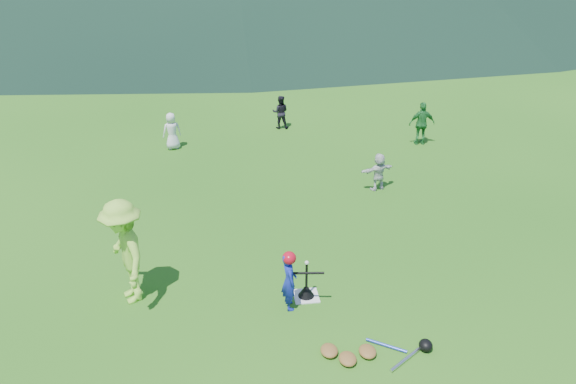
{
  "coord_description": "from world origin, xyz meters",
  "views": [
    {
      "loc": [
        -1.44,
        -8.2,
        6.31
      ],
      "look_at": [
        0.0,
        2.5,
        0.9
      ],
      "focal_mm": 35.0,
      "sensor_mm": 36.0,
      "label": 1
    }
  ],
  "objects_px": {
    "fielder_d": "(379,172)",
    "fielder_a": "(172,131)",
    "home_plate": "(306,296)",
    "batting_tee": "(306,291)",
    "fielder_b": "(280,112)",
    "equipment_pile": "(368,352)",
    "adult_coach": "(125,252)",
    "fielder_c": "(422,124)",
    "batter_child": "(289,281)"
  },
  "relations": [
    {
      "from": "equipment_pile",
      "to": "batter_child",
      "type": "bearing_deg",
      "value": 127.84
    },
    {
      "from": "adult_coach",
      "to": "batting_tee",
      "type": "distance_m",
      "value": 3.3
    },
    {
      "from": "batter_child",
      "to": "fielder_d",
      "type": "bearing_deg",
      "value": -38.98
    },
    {
      "from": "fielder_a",
      "to": "fielder_c",
      "type": "xyz_separation_m",
      "value": [
        7.38,
        -0.64,
        0.11
      ]
    },
    {
      "from": "home_plate",
      "to": "batting_tee",
      "type": "xyz_separation_m",
      "value": [
        0.0,
        0.0,
        0.12
      ]
    },
    {
      "from": "adult_coach",
      "to": "fielder_d",
      "type": "relative_size",
      "value": 2.04
    },
    {
      "from": "fielder_a",
      "to": "adult_coach",
      "type": "bearing_deg",
      "value": 71.9
    },
    {
      "from": "batter_child",
      "to": "fielder_d",
      "type": "height_order",
      "value": "batter_child"
    },
    {
      "from": "fielder_b",
      "to": "fielder_d",
      "type": "bearing_deg",
      "value": 120.28
    },
    {
      "from": "fielder_b",
      "to": "batting_tee",
      "type": "height_order",
      "value": "fielder_b"
    },
    {
      "from": "batter_child",
      "to": "fielder_d",
      "type": "distance_m",
      "value": 5.24
    },
    {
      "from": "home_plate",
      "to": "fielder_b",
      "type": "xyz_separation_m",
      "value": [
        0.62,
        8.93,
        0.53
      ]
    },
    {
      "from": "fielder_d",
      "to": "fielder_a",
      "type": "bearing_deg",
      "value": -50.51
    },
    {
      "from": "adult_coach",
      "to": "fielder_c",
      "type": "relative_size",
      "value": 1.52
    },
    {
      "from": "home_plate",
      "to": "fielder_d",
      "type": "relative_size",
      "value": 0.46
    },
    {
      "from": "fielder_c",
      "to": "fielder_b",
      "type": "bearing_deg",
      "value": -22.26
    },
    {
      "from": "adult_coach",
      "to": "equipment_pile",
      "type": "distance_m",
      "value": 4.47
    },
    {
      "from": "home_plate",
      "to": "fielder_d",
      "type": "bearing_deg",
      "value": 58.77
    },
    {
      "from": "fielder_d",
      "to": "equipment_pile",
      "type": "relative_size",
      "value": 0.54
    },
    {
      "from": "fielder_d",
      "to": "adult_coach",
      "type": "bearing_deg",
      "value": 16.42
    },
    {
      "from": "fielder_a",
      "to": "fielder_c",
      "type": "relative_size",
      "value": 0.84
    },
    {
      "from": "home_plate",
      "to": "equipment_pile",
      "type": "relative_size",
      "value": 0.25
    },
    {
      "from": "batter_child",
      "to": "batting_tee",
      "type": "bearing_deg",
      "value": -60.32
    },
    {
      "from": "batter_child",
      "to": "fielder_b",
      "type": "bearing_deg",
      "value": -11.9
    },
    {
      "from": "fielder_b",
      "to": "batting_tee",
      "type": "xyz_separation_m",
      "value": [
        -0.62,
        -8.93,
        -0.41
      ]
    },
    {
      "from": "batter_child",
      "to": "adult_coach",
      "type": "height_order",
      "value": "adult_coach"
    },
    {
      "from": "fielder_a",
      "to": "fielder_d",
      "type": "bearing_deg",
      "value": 131.74
    },
    {
      "from": "home_plate",
      "to": "batting_tee",
      "type": "height_order",
      "value": "batting_tee"
    },
    {
      "from": "fielder_a",
      "to": "fielder_c",
      "type": "height_order",
      "value": "fielder_c"
    },
    {
      "from": "fielder_a",
      "to": "batting_tee",
      "type": "bearing_deg",
      "value": 95.02
    },
    {
      "from": "batter_child",
      "to": "batting_tee",
      "type": "distance_m",
      "value": 0.6
    },
    {
      "from": "adult_coach",
      "to": "fielder_a",
      "type": "relative_size",
      "value": 1.81
    },
    {
      "from": "equipment_pile",
      "to": "fielder_b",
      "type": "bearing_deg",
      "value": 90.58
    },
    {
      "from": "fielder_a",
      "to": "batter_child",
      "type": "bearing_deg",
      "value": 92.14
    },
    {
      "from": "fielder_b",
      "to": "fielder_c",
      "type": "xyz_separation_m",
      "value": [
        4.01,
        -1.96,
        0.11
      ]
    },
    {
      "from": "fielder_c",
      "to": "fielder_d",
      "type": "xyz_separation_m",
      "value": [
        -2.12,
        -2.83,
        -0.17
      ]
    },
    {
      "from": "adult_coach",
      "to": "fielder_b",
      "type": "height_order",
      "value": "adult_coach"
    },
    {
      "from": "home_plate",
      "to": "batter_child",
      "type": "bearing_deg",
      "value": -144.42
    },
    {
      "from": "adult_coach",
      "to": "batting_tee",
      "type": "height_order",
      "value": "adult_coach"
    },
    {
      "from": "home_plate",
      "to": "adult_coach",
      "type": "distance_m",
      "value": 3.33
    },
    {
      "from": "home_plate",
      "to": "batting_tee",
      "type": "distance_m",
      "value": 0.12
    },
    {
      "from": "fielder_d",
      "to": "fielder_b",
      "type": "bearing_deg",
      "value": -85.53
    },
    {
      "from": "batter_child",
      "to": "fielder_c",
      "type": "distance_m",
      "value": 8.77
    },
    {
      "from": "fielder_a",
      "to": "fielder_b",
      "type": "distance_m",
      "value": 3.62
    },
    {
      "from": "batting_tee",
      "to": "fielder_a",
      "type": "bearing_deg",
      "value": 109.89
    },
    {
      "from": "batting_tee",
      "to": "home_plate",
      "type": "bearing_deg",
      "value": 0.0
    },
    {
      "from": "adult_coach",
      "to": "fielder_b",
      "type": "distance_m",
      "value": 9.35
    },
    {
      "from": "equipment_pile",
      "to": "adult_coach",
      "type": "bearing_deg",
      "value": 152.64
    },
    {
      "from": "fielder_c",
      "to": "equipment_pile",
      "type": "xyz_separation_m",
      "value": [
        -3.9,
        -8.6,
        -0.59
      ]
    },
    {
      "from": "fielder_d",
      "to": "equipment_pile",
      "type": "distance_m",
      "value": 6.05
    }
  ]
}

